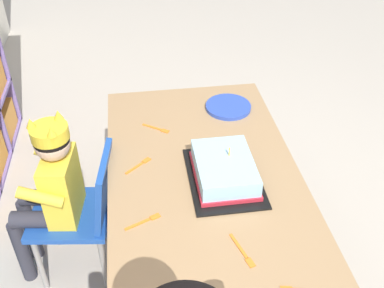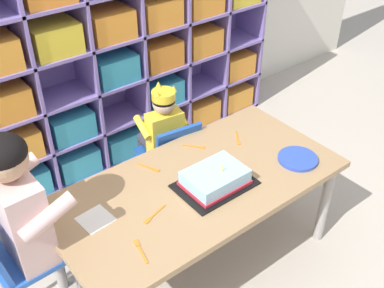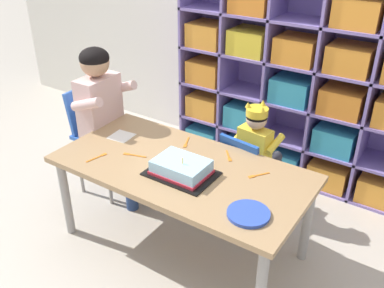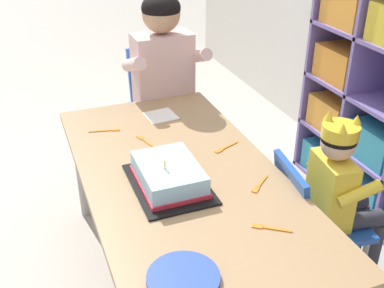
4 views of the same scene
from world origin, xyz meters
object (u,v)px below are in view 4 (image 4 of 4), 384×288
classroom_chair_blue (311,219)px  fork_scattered_mid_table (107,130)px  birthday_cake_on_tray (169,176)px  fork_at_table_front_edge (225,148)px  classroom_chair_adult_side (161,105)px  fork_near_child_seat (259,185)px  fork_near_cake_tray (269,228)px  paper_plate_stack (183,278)px  adult_helper_seated (167,77)px  activity_table (182,188)px  fork_beside_plate_stack (145,141)px  child_with_crown (341,186)px

classroom_chair_blue → fork_scattered_mid_table: classroom_chair_blue is taller
birthday_cake_on_tray → fork_at_table_front_edge: size_ratio=2.95×
classroom_chair_adult_side → fork_near_child_seat: bearing=-88.8°
birthday_cake_on_tray → fork_near_cake_tray: (0.35, 0.22, -0.04)m
fork_at_table_front_edge → fork_near_child_seat: bearing=-112.6°
fork_near_child_seat → paper_plate_stack: bearing=179.5°
fork_at_table_front_edge → adult_helper_seated: bearing=71.5°
classroom_chair_adult_side → adult_helper_seated: adult_helper_seated is taller
paper_plate_stack → fork_near_cake_tray: size_ratio=1.81×
adult_helper_seated → classroom_chair_blue: bearing=-74.0°
fork_near_cake_tray → fork_at_table_front_edge: size_ratio=0.91×
classroom_chair_adult_side → birthday_cake_on_tray: size_ratio=2.08×
adult_helper_seated → birthday_cake_on_tray: (0.79, -0.26, -0.07)m
birthday_cake_on_tray → paper_plate_stack: bearing=-13.8°
classroom_chair_adult_side → fork_near_child_seat: 1.04m
activity_table → fork_near_cake_tray: bearing=20.6°
adult_helper_seated → fork_beside_plate_stack: adult_helper_seated is taller
classroom_chair_blue → child_with_crown: (0.01, 0.11, 0.14)m
classroom_chair_blue → child_with_crown: child_with_crown is taller
activity_table → child_with_crown: 0.63m
paper_plate_stack → fork_scattered_mid_table: 0.98m
birthday_cake_on_tray → fork_near_cake_tray: size_ratio=3.25×
fork_near_child_seat → fork_at_table_front_edge: 0.30m
fork_near_cake_tray → fork_beside_plate_stack: size_ratio=0.81×
classroom_chair_blue → fork_at_table_front_edge: bearing=46.5°
adult_helper_seated → birthday_cake_on_tray: bearing=-110.0°
adult_helper_seated → birthday_cake_on_tray: 0.83m
adult_helper_seated → fork_scattered_mid_table: adult_helper_seated is taller
fork_scattered_mid_table → fork_at_table_front_edge: (0.34, 0.43, 0.00)m
fork_near_child_seat → fork_scattered_mid_table: same height
activity_table → fork_near_child_seat: fork_near_child_seat is taller
classroom_chair_adult_side → fork_scattered_mid_table: (0.40, -0.38, 0.10)m
fork_near_child_seat → classroom_chair_blue: bearing=-42.1°
birthday_cake_on_tray → fork_beside_plate_stack: (-0.35, 0.01, -0.04)m
adult_helper_seated → fork_near_child_seat: size_ratio=10.14×
fork_near_cake_tray → classroom_chair_blue: bearing=68.5°
classroom_chair_blue → paper_plate_stack: bearing=124.5°
fork_near_child_seat → fork_near_cake_tray: 0.25m
paper_plate_stack → child_with_crown: bearing=112.6°
fork_scattered_mid_table → fork_beside_plate_stack: bearing=141.9°
birthday_cake_on_tray → activity_table: bearing=126.2°
classroom_chair_blue → fork_scattered_mid_table: 0.96m
activity_table → fork_at_table_front_edge: 0.28m
fork_beside_plate_stack → activity_table: bearing=-5.9°
child_with_crown → fork_beside_plate_stack: 0.83m
activity_table → child_with_crown: bearing=71.7°
fork_near_child_seat → fork_near_cake_tray: size_ratio=0.93×
child_with_crown → classroom_chair_adult_side: size_ratio=1.05×
fork_near_cake_tray → birthday_cake_on_tray: bearing=156.9°
paper_plate_stack → fork_at_table_front_edge: bearing=146.9°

